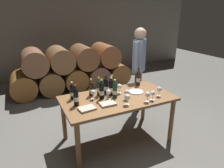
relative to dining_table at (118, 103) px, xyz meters
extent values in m
plane|color=#66635E|center=(0.00, 0.00, -0.67)|extent=(14.00, 14.00, 0.00)
cube|color=gray|center=(0.00, 4.20, 0.73)|extent=(10.00, 0.24, 2.80)
cylinder|color=brown|center=(-1.26, 2.60, -0.37)|extent=(0.60, 0.90, 0.60)
cylinder|color=brown|center=(-0.63, 2.60, -0.37)|extent=(0.60, 0.90, 0.60)
cylinder|color=brown|center=(0.00, 2.60, -0.37)|extent=(0.60, 0.90, 0.60)
cylinder|color=brown|center=(0.63, 2.60, -0.37)|extent=(0.60, 0.90, 0.60)
cylinder|color=brown|center=(1.26, 2.60, -0.37)|extent=(0.60, 0.90, 0.60)
cylinder|color=brown|center=(-0.95, 2.60, 0.18)|extent=(0.60, 0.90, 0.60)
cylinder|color=brown|center=(-0.32, 2.60, 0.18)|extent=(0.60, 0.90, 0.60)
cylinder|color=brown|center=(0.31, 2.60, 0.18)|extent=(0.60, 0.90, 0.60)
cylinder|color=brown|center=(0.95, 2.60, 0.18)|extent=(0.60, 0.90, 0.60)
cube|color=brown|center=(0.00, 0.00, 0.07)|extent=(1.70, 0.90, 0.04)
cylinder|color=brown|center=(-0.77, -0.39, -0.31)|extent=(0.07, 0.07, 0.72)
cylinder|color=brown|center=(0.77, -0.39, -0.31)|extent=(0.07, 0.07, 0.72)
cylinder|color=brown|center=(-0.77, 0.39, -0.31)|extent=(0.07, 0.07, 0.72)
cylinder|color=brown|center=(0.77, 0.39, -0.31)|extent=(0.07, 0.07, 0.72)
cylinder|color=black|center=(-0.34, 0.24, 0.19)|extent=(0.07, 0.07, 0.19)
sphere|color=black|center=(-0.34, 0.24, 0.29)|extent=(0.07, 0.07, 0.07)
cylinder|color=black|center=(-0.34, 0.24, 0.31)|extent=(0.03, 0.03, 0.06)
cylinder|color=tan|center=(-0.34, 0.24, 0.35)|extent=(0.03, 0.03, 0.02)
cylinder|color=silver|center=(-0.34, 0.24, 0.18)|extent=(0.07, 0.07, 0.06)
cylinder|color=black|center=(-0.65, 0.01, 0.20)|extent=(0.07, 0.07, 0.21)
sphere|color=black|center=(-0.65, 0.01, 0.31)|extent=(0.07, 0.07, 0.07)
cylinder|color=black|center=(-0.65, 0.01, 0.34)|extent=(0.03, 0.03, 0.07)
cylinder|color=#B21E23|center=(-0.65, 0.01, 0.38)|extent=(0.03, 0.03, 0.02)
cylinder|color=silver|center=(-0.65, 0.01, 0.19)|extent=(0.07, 0.07, 0.06)
cylinder|color=black|center=(0.58, 0.32, 0.20)|extent=(0.07, 0.07, 0.22)
sphere|color=black|center=(0.58, 0.32, 0.32)|extent=(0.07, 0.07, 0.07)
cylinder|color=black|center=(0.58, 0.32, 0.35)|extent=(0.03, 0.03, 0.07)
cylinder|color=black|center=(0.58, 0.32, 0.39)|extent=(0.03, 0.03, 0.03)
cylinder|color=silver|center=(0.58, 0.32, 0.19)|extent=(0.07, 0.07, 0.07)
cylinder|color=black|center=(-0.64, 0.24, 0.19)|extent=(0.07, 0.07, 0.19)
sphere|color=black|center=(-0.64, 0.24, 0.29)|extent=(0.07, 0.07, 0.07)
cylinder|color=black|center=(-0.64, 0.24, 0.31)|extent=(0.03, 0.03, 0.06)
cylinder|color=tan|center=(-0.64, 0.24, 0.35)|extent=(0.03, 0.03, 0.02)
cylinder|color=silver|center=(-0.64, 0.24, 0.18)|extent=(0.07, 0.07, 0.06)
cylinder|color=black|center=(-0.24, 0.06, 0.20)|extent=(0.07, 0.07, 0.22)
sphere|color=black|center=(-0.24, 0.06, 0.32)|extent=(0.07, 0.07, 0.07)
cylinder|color=black|center=(-0.24, 0.06, 0.34)|extent=(0.03, 0.03, 0.07)
cylinder|color=gold|center=(-0.24, 0.06, 0.39)|extent=(0.03, 0.03, 0.02)
cylinder|color=silver|center=(-0.24, 0.06, 0.19)|extent=(0.07, 0.07, 0.07)
cylinder|color=black|center=(-0.10, 0.21, 0.20)|extent=(0.07, 0.07, 0.21)
sphere|color=black|center=(-0.10, 0.21, 0.31)|extent=(0.07, 0.07, 0.07)
cylinder|color=black|center=(-0.10, 0.21, 0.34)|extent=(0.03, 0.03, 0.07)
cylinder|color=black|center=(-0.10, 0.21, 0.38)|extent=(0.03, 0.03, 0.02)
cylinder|color=silver|center=(-0.10, 0.21, 0.19)|extent=(0.07, 0.07, 0.06)
cylinder|color=#19381E|center=(-0.05, 0.01, 0.19)|extent=(0.07, 0.07, 0.20)
sphere|color=#19381E|center=(-0.05, 0.01, 0.30)|extent=(0.07, 0.07, 0.07)
cylinder|color=#19381E|center=(-0.05, 0.01, 0.33)|extent=(0.03, 0.03, 0.06)
cylinder|color=tan|center=(-0.05, 0.01, 0.37)|extent=(0.03, 0.03, 0.02)
cylinder|color=silver|center=(-0.05, 0.01, 0.18)|extent=(0.07, 0.07, 0.06)
cylinder|color=black|center=(0.00, 0.21, 0.19)|extent=(0.07, 0.07, 0.21)
sphere|color=black|center=(0.00, 0.21, 0.30)|extent=(0.07, 0.07, 0.07)
cylinder|color=black|center=(0.00, 0.21, 0.33)|extent=(0.03, 0.03, 0.06)
cylinder|color=gold|center=(0.00, 0.21, 0.37)|extent=(0.03, 0.03, 0.02)
cylinder|color=silver|center=(0.00, 0.21, 0.18)|extent=(0.07, 0.07, 0.06)
cylinder|color=#19381E|center=(-0.23, 0.20, 0.20)|extent=(0.07, 0.07, 0.21)
sphere|color=#19381E|center=(-0.23, 0.20, 0.31)|extent=(0.07, 0.07, 0.07)
cylinder|color=#19381E|center=(-0.23, 0.20, 0.33)|extent=(0.03, 0.03, 0.07)
cylinder|color=gold|center=(-0.23, 0.20, 0.38)|extent=(0.03, 0.03, 0.02)
cylinder|color=silver|center=(-0.23, 0.20, 0.19)|extent=(0.07, 0.07, 0.06)
cylinder|color=black|center=(-0.05, 0.12, 0.20)|extent=(0.07, 0.07, 0.21)
sphere|color=black|center=(-0.05, 0.12, 0.31)|extent=(0.07, 0.07, 0.07)
cylinder|color=black|center=(-0.05, 0.12, 0.33)|extent=(0.03, 0.03, 0.07)
cylinder|color=silver|center=(-0.05, 0.12, 0.38)|extent=(0.03, 0.03, 0.02)
cylinder|color=silver|center=(-0.05, 0.12, 0.18)|extent=(0.07, 0.07, 0.06)
cylinder|color=white|center=(0.31, -0.33, 0.09)|extent=(0.06, 0.06, 0.00)
cylinder|color=white|center=(0.31, -0.33, 0.13)|extent=(0.01, 0.01, 0.07)
sphere|color=white|center=(0.31, -0.33, 0.21)|extent=(0.08, 0.08, 0.08)
cylinder|color=white|center=(0.00, -0.28, 0.09)|extent=(0.06, 0.06, 0.00)
cylinder|color=white|center=(0.00, -0.28, 0.13)|extent=(0.01, 0.01, 0.07)
sphere|color=white|center=(0.00, -0.28, 0.21)|extent=(0.09, 0.09, 0.09)
cylinder|color=white|center=(0.09, -0.13, 0.09)|extent=(0.06, 0.06, 0.00)
cylinder|color=white|center=(0.09, -0.13, 0.13)|extent=(0.01, 0.01, 0.07)
sphere|color=white|center=(0.09, -0.13, 0.21)|extent=(0.08, 0.08, 0.08)
cylinder|color=white|center=(0.60, -0.24, 0.09)|extent=(0.06, 0.06, 0.00)
cylinder|color=white|center=(0.60, -0.24, 0.13)|extent=(0.01, 0.01, 0.07)
sphere|color=white|center=(0.60, -0.24, 0.20)|extent=(0.08, 0.08, 0.08)
cylinder|color=white|center=(0.42, -0.31, 0.09)|extent=(0.06, 0.06, 0.00)
cylinder|color=white|center=(0.42, -0.31, 0.13)|extent=(0.01, 0.01, 0.07)
sphere|color=white|center=(0.42, -0.31, 0.20)|extent=(0.07, 0.07, 0.07)
cylinder|color=white|center=(0.10, 0.14, 0.09)|extent=(0.06, 0.06, 0.00)
cylinder|color=white|center=(0.10, 0.14, 0.13)|extent=(0.01, 0.01, 0.07)
sphere|color=white|center=(0.10, 0.14, 0.21)|extent=(0.08, 0.08, 0.08)
cylinder|color=white|center=(-0.15, 0.00, 0.09)|extent=(0.06, 0.06, 0.00)
cylinder|color=white|center=(-0.15, 0.00, 0.13)|extent=(0.01, 0.01, 0.07)
sphere|color=white|center=(-0.15, 0.00, 0.20)|extent=(0.08, 0.08, 0.08)
cylinder|color=white|center=(-0.36, 0.10, 0.09)|extent=(0.06, 0.06, 0.00)
cylinder|color=white|center=(-0.36, 0.10, 0.13)|extent=(0.01, 0.01, 0.07)
sphere|color=white|center=(-0.36, 0.10, 0.20)|extent=(0.07, 0.07, 0.07)
cube|color=#B2A893|center=(-0.56, -0.18, 0.11)|extent=(0.24, 0.18, 0.03)
cube|color=#B2A893|center=(-0.25, -0.17, 0.11)|extent=(0.22, 0.16, 0.03)
cylinder|color=white|center=(0.36, 0.05, 0.10)|extent=(0.24, 0.24, 0.01)
cylinder|color=#383842|center=(0.90, 0.79, -0.24)|extent=(0.11, 0.11, 0.85)
cylinder|color=#383842|center=(0.82, 0.71, -0.24)|extent=(0.11, 0.11, 0.85)
cube|color=#8499BC|center=(0.86, 0.75, 0.51)|extent=(0.36, 0.35, 0.64)
cylinder|color=#8499BC|center=(1.02, 0.89, 0.54)|extent=(0.08, 0.08, 0.54)
cylinder|color=#8499BC|center=(0.70, 0.61, 0.54)|extent=(0.08, 0.08, 0.54)
sphere|color=tan|center=(0.86, 0.75, 0.93)|extent=(0.23, 0.23, 0.23)
camera|label=1|loc=(-1.31, -2.49, 1.34)|focal=32.12mm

